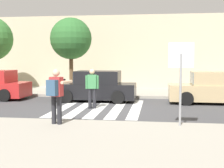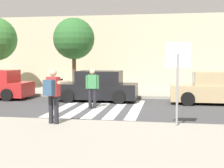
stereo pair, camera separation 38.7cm
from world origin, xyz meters
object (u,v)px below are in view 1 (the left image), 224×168
object	(u,v)px
parked_car_tan	(213,89)
photographer_with_backpack	(56,92)
parked_car_black	(96,87)
stop_sign	(181,65)
pedestrian_crossing	(92,86)
street_tree_center	(71,39)

from	to	relation	value
parked_car_tan	photographer_with_backpack	bearing A→B (deg)	-132.76
photographer_with_backpack	parked_car_black	size ratio (longest dim) A/B	0.42
stop_sign	parked_car_black	distance (m)	7.15
pedestrian_crossing	street_tree_center	xyz separation A→B (m)	(-2.35, 5.12, 2.38)
stop_sign	parked_car_tan	size ratio (longest dim) A/B	0.62
photographer_with_backpack	parked_car_tan	bearing A→B (deg)	47.24
parked_car_tan	street_tree_center	size ratio (longest dim) A/B	0.92
pedestrian_crossing	parked_car_black	bearing A→B (deg)	96.88
photographer_with_backpack	street_tree_center	world-z (taller)	street_tree_center
stop_sign	pedestrian_crossing	distance (m)	5.11
parked_car_tan	stop_sign	bearing A→B (deg)	-108.54
photographer_with_backpack	pedestrian_crossing	size ratio (longest dim) A/B	1.00
stop_sign	photographer_with_backpack	size ratio (longest dim) A/B	1.47
stop_sign	street_tree_center	xyz separation A→B (m)	(-5.84, 8.71, 1.36)
parked_car_black	parked_car_tan	xyz separation A→B (m)	(5.76, -0.00, 0.00)
photographer_with_backpack	pedestrian_crossing	bearing A→B (deg)	85.19
stop_sign	parked_car_tan	world-z (taller)	stop_sign
parked_car_tan	street_tree_center	distance (m)	8.71
stop_sign	street_tree_center	bearing A→B (deg)	123.82
photographer_with_backpack	parked_car_tan	size ratio (longest dim) A/B	0.42
photographer_with_backpack	street_tree_center	bearing A→B (deg)	102.54
parked_car_tan	pedestrian_crossing	bearing A→B (deg)	-156.82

